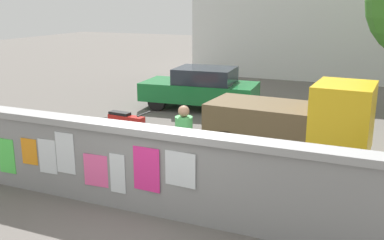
{
  "coord_description": "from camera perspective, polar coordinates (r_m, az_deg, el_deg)",
  "views": [
    {
      "loc": [
        3.24,
        -6.23,
        3.54
      ],
      "look_at": [
        -0.42,
        2.19,
        1.09
      ],
      "focal_mm": 41.88,
      "sensor_mm": 36.0,
      "label": 1
    }
  ],
  "objects": [
    {
      "name": "ground",
      "position": [
        15.02,
        10.35,
        1.07
      ],
      "size": [
        60.0,
        60.0,
        0.0
      ],
      "primitive_type": "plane",
      "color": "#605B56"
    },
    {
      "name": "poster_wall",
      "position": [
        7.55,
        -3.81,
        -6.51
      ],
      "size": [
        8.06,
        0.42,
        1.52
      ],
      "color": "gray",
      "rests_on": "ground"
    },
    {
      "name": "auto_rickshaw_truck",
      "position": [
        10.37,
        13.12,
        -0.21
      ],
      "size": [
        3.67,
        1.68,
        1.85
      ],
      "color": "black",
      "rests_on": "ground"
    },
    {
      "name": "car_parked",
      "position": [
        15.02,
        1.15,
        4.16
      ],
      "size": [
        3.93,
        2.02,
        1.4
      ],
      "color": "black",
      "rests_on": "ground"
    },
    {
      "name": "motorcycle",
      "position": [
        11.5,
        -8.49,
        -0.74
      ],
      "size": [
        1.9,
        0.56,
        0.87
      ],
      "color": "black",
      "rests_on": "ground"
    },
    {
      "name": "bicycle_near",
      "position": [
        9.72,
        -13.07,
        -4.53
      ],
      "size": [
        1.7,
        0.44,
        0.95
      ],
      "color": "black",
      "rests_on": "ground"
    },
    {
      "name": "bicycle_far",
      "position": [
        8.11,
        22.62,
        -9.35
      ],
      "size": [
        1.71,
        0.44,
        0.95
      ],
      "color": "black",
      "rests_on": "ground"
    },
    {
      "name": "person_walking",
      "position": [
        8.65,
        -1.05,
        -2.24
      ],
      "size": [
        0.45,
        0.45,
        1.62
      ],
      "color": "#3F994C",
      "rests_on": "ground"
    }
  ]
}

